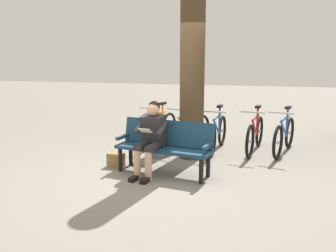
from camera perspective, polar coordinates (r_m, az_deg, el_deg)
ground_plane at (r=5.60m, az=-3.69°, el=-8.34°), size 40.00×40.00×0.00m
bench at (r=5.61m, az=-0.48°, el=-2.86°), size 1.66×0.72×0.87m
person_reading at (r=5.51m, az=-2.86°, el=-1.46°), size 0.53×0.81×1.20m
handbag at (r=6.09m, az=-8.73°, el=-5.66°), size 0.31×0.16×0.24m
tree_trunk at (r=6.38m, az=4.13°, el=11.83°), size 0.46×0.46×3.89m
litter_bin at (r=6.56m, az=-1.99°, el=-2.02°), size 0.39×0.39×0.74m
bicycle_black at (r=7.19m, az=18.91°, el=-1.57°), size 0.60×1.63×0.94m
bicycle_orange at (r=7.12m, az=14.39°, el=-1.42°), size 0.48×1.67×0.94m
bicycle_silver at (r=7.05m, az=8.25°, el=-1.31°), size 0.48×1.68×0.94m
bicycle_purple at (r=7.22m, az=3.37°, el=-0.92°), size 0.74×1.57×0.94m
bicycle_blue at (r=7.42m, az=-1.57°, el=-0.56°), size 0.51×1.66×0.94m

